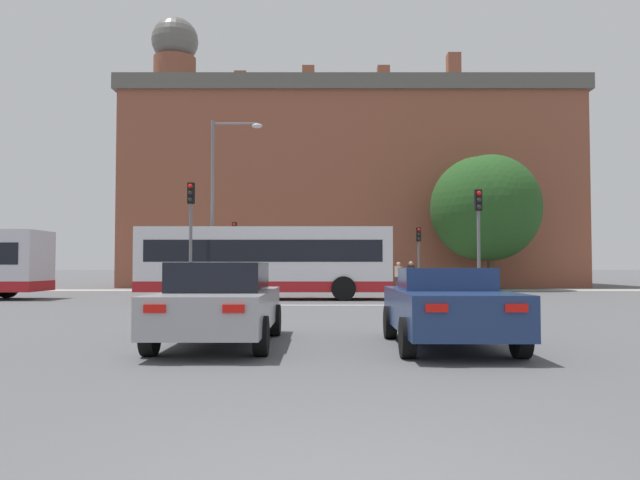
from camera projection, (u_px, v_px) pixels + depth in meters
name	position (u px, v px, depth m)	size (l,w,h in m)	color
stop_line_strip	(327.00, 305.00, 22.58)	(8.27, 0.30, 0.01)	silver
far_pavement	(326.00, 290.00, 36.09)	(69.19, 2.50, 0.01)	#A09B91
brick_civic_building	(349.00, 188.00, 45.71)	(31.11, 11.96, 19.80)	brown
car_saloon_left	(223.00, 303.00, 11.35)	(2.01, 4.67, 1.49)	#9E9EA3
car_roadster_right	(450.00, 307.00, 10.98)	(2.00, 4.29, 1.40)	navy
bus_crossing_lead	(268.00, 261.00, 26.59)	(10.62, 2.68, 3.04)	silver
traffic_light_near_right	(481.00, 227.00, 23.24)	(0.26, 0.31, 4.28)	slate
traffic_light_near_left	(193.00, 223.00, 23.53)	(0.26, 0.31, 4.57)	slate
traffic_light_far_right	(421.00, 248.00, 35.29)	(0.26, 0.31, 3.61)	slate
traffic_light_far_left	(237.00, 244.00, 35.21)	(0.26, 0.31, 3.89)	slate
street_lamp_junction	(223.00, 190.00, 29.05)	(2.40, 0.36, 8.23)	slate
pedestrian_waiting	(401.00, 274.00, 35.96)	(0.45, 0.43, 1.64)	#333851
pedestrian_walking_east	(414.00, 273.00, 35.79)	(0.45, 0.34, 1.68)	black
pedestrian_walking_west	(354.00, 271.00, 36.93)	(0.41, 0.45, 1.84)	brown
tree_by_building	(483.00, 208.00, 36.83)	(5.84, 5.84, 7.90)	#4C3823
tree_kerbside	(493.00, 208.00, 36.86)	(5.99, 5.99, 8.01)	#4C3823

